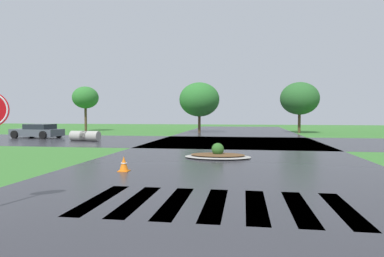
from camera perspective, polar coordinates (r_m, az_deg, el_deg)
name	(u,v)px	position (r m, az deg, el deg)	size (l,w,h in m)	color
asphalt_roadway	(228,165)	(13.31, 6.07, -6.12)	(11.78, 80.00, 0.01)	#2B2B30
asphalt_cross_road	(235,142)	(24.03, 7.32, -2.27)	(90.00, 10.60, 0.01)	#2B2B30
crosswalk_stripes	(215,204)	(7.62, 3.88, -12.66)	(5.85, 2.82, 0.01)	white
median_island	(218,155)	(15.24, 4.39, -4.51)	(3.00, 1.83, 0.68)	#9E9B93
car_blue_compact	(38,131)	(30.63, -24.77, -0.42)	(4.28, 2.51, 1.15)	#4C545B
drainage_pipe_stack	(85,136)	(25.84, -17.72, -1.22)	(2.30, 1.00, 0.75)	#9E9B93
traffic_cone	(124,164)	(11.92, -11.52, -5.97)	(0.36, 0.36, 0.53)	orange
background_treeline	(280,99)	(35.91, 14.72, 4.92)	(39.49, 4.82, 5.33)	#4C3823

